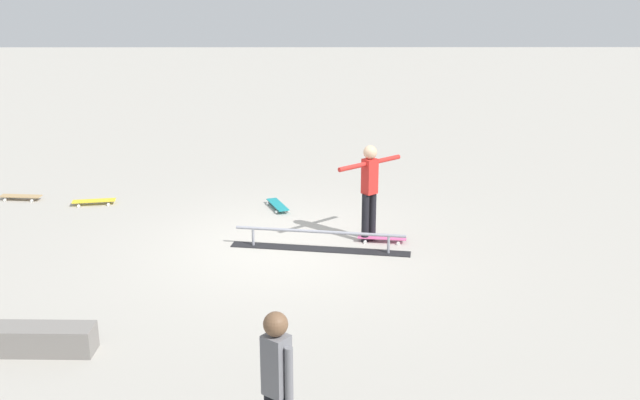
% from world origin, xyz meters
% --- Properties ---
extents(ground_plane, '(60.00, 60.00, 0.00)m').
position_xyz_m(ground_plane, '(0.00, 0.00, 0.00)').
color(ground_plane, '#ADA89E').
extents(grind_rail, '(2.92, 0.70, 0.33)m').
position_xyz_m(grind_rail, '(-0.56, 0.12, 0.14)').
color(grind_rail, black).
rests_on(grind_rail, ground_plane).
extents(skate_ledge, '(2.02, 0.40, 0.34)m').
position_xyz_m(skate_ledge, '(3.13, 3.42, 0.17)').
color(skate_ledge, gray).
rests_on(skate_ledge, ground_plane).
extents(skater_main, '(1.06, 0.88, 1.63)m').
position_xyz_m(skater_main, '(-1.37, -0.29, 0.95)').
color(skater_main, black).
rests_on(skater_main, ground_plane).
extents(skateboard_main, '(0.82, 0.34, 0.09)m').
position_xyz_m(skateboard_main, '(-1.59, -0.23, 0.07)').
color(skateboard_main, '#E05993').
rests_on(skateboard_main, ground_plane).
extents(bystander_grey_shirt, '(0.33, 0.28, 1.59)m').
position_xyz_m(bystander_grey_shirt, '(-0.16, 5.60, 0.90)').
color(bystander_grey_shirt, black).
rests_on(bystander_grey_shirt, ground_plane).
extents(loose_skateboard_yellow, '(0.82, 0.36, 0.09)m').
position_xyz_m(loose_skateboard_yellow, '(3.75, -2.23, 0.07)').
color(loose_skateboard_yellow, yellow).
rests_on(loose_skateboard_yellow, ground_plane).
extents(loose_skateboard_natural, '(0.82, 0.31, 0.09)m').
position_xyz_m(loose_skateboard_natural, '(5.27, -2.53, 0.07)').
color(loose_skateboard_natural, tan).
rests_on(loose_skateboard_natural, ground_plane).
extents(loose_skateboard_teal, '(0.47, 0.82, 0.09)m').
position_xyz_m(loose_skateboard_teal, '(0.23, -1.98, 0.07)').
color(loose_skateboard_teal, teal).
rests_on(loose_skateboard_teal, ground_plane).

